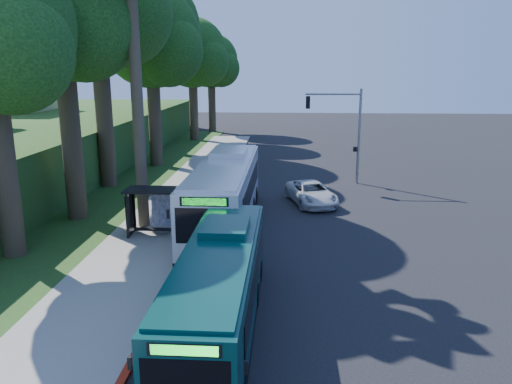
# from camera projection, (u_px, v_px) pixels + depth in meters

# --- Properties ---
(ground) EXTENTS (140.00, 140.00, 0.00)m
(ground) POSITION_uv_depth(u_px,v_px,m) (295.00, 222.00, 28.13)
(ground) COLOR black
(ground) RESTS_ON ground
(sidewalk) EXTENTS (4.50, 70.00, 0.12)m
(sidewalk) POSITION_uv_depth(u_px,v_px,m) (167.00, 219.00, 28.54)
(sidewalk) COLOR gray
(sidewalk) RESTS_ON ground
(red_curb) EXTENTS (0.25, 30.00, 0.13)m
(red_curb) POSITION_uv_depth(u_px,v_px,m) (194.00, 243.00, 24.53)
(red_curb) COLOR #9E2311
(red_curb) RESTS_ON ground
(grass_verge) EXTENTS (8.00, 70.00, 0.06)m
(grass_verge) POSITION_uv_depth(u_px,v_px,m) (101.00, 196.00, 33.72)
(grass_verge) COLOR #234719
(grass_verge) RESTS_ON ground
(bus_shelter) EXTENTS (3.20, 1.51, 2.55)m
(bus_shelter) POSITION_uv_depth(u_px,v_px,m) (153.00, 202.00, 25.34)
(bus_shelter) COLOR black
(bus_shelter) RESTS_ON ground
(stop_sign_pole) EXTENTS (0.35, 0.06, 3.17)m
(stop_sign_pole) POSITION_uv_depth(u_px,v_px,m) (181.00, 209.00, 23.10)
(stop_sign_pole) COLOR gray
(stop_sign_pole) RESTS_ON ground
(traffic_signal_pole) EXTENTS (4.10, 0.30, 7.00)m
(traffic_signal_pole) POSITION_uv_depth(u_px,v_px,m) (345.00, 124.00, 36.52)
(traffic_signal_pole) COLOR gray
(traffic_signal_pole) RESTS_ON ground
(tree_0) EXTENTS (8.40, 8.00, 15.70)m
(tree_0) POSITION_uv_depth(u_px,v_px,m) (62.00, 14.00, 26.11)
(tree_0) COLOR #382B1E
(tree_0) RESTS_ON ground
(tree_1) EXTENTS (10.50, 10.00, 18.26)m
(tree_1) POSITION_uv_depth(u_px,v_px,m) (97.00, 2.00, 33.54)
(tree_1) COLOR #382B1E
(tree_1) RESTS_ON ground
(tree_2) EXTENTS (8.82, 8.40, 15.12)m
(tree_2) POSITION_uv_depth(u_px,v_px,m) (152.00, 43.00, 41.75)
(tree_2) COLOR #382B1E
(tree_2) RESTS_ON ground
(tree_3) EXTENTS (10.08, 9.60, 17.28)m
(tree_3) POSITION_uv_depth(u_px,v_px,m) (153.00, 31.00, 49.25)
(tree_3) COLOR #382B1E
(tree_3) RESTS_ON ground
(tree_4) EXTENTS (8.40, 8.00, 14.14)m
(tree_4) POSITION_uv_depth(u_px,v_px,m) (193.00, 56.00, 57.40)
(tree_4) COLOR #382B1E
(tree_4) RESTS_ON ground
(tree_5) EXTENTS (7.35, 7.00, 12.86)m
(tree_5) POSITION_uv_depth(u_px,v_px,m) (212.00, 64.00, 65.28)
(tree_5) COLOR #382B1E
(tree_5) RESTS_ON ground
(white_bus) EXTENTS (2.89, 13.13, 3.91)m
(white_bus) POSITION_uv_depth(u_px,v_px,m) (225.00, 193.00, 26.87)
(white_bus) COLOR silver
(white_bus) RESTS_ON ground
(teal_bus) EXTENTS (2.36, 10.75, 3.20)m
(teal_bus) POSITION_uv_depth(u_px,v_px,m) (220.00, 287.00, 16.14)
(teal_bus) COLOR #0A3936
(teal_bus) RESTS_ON ground
(pickup) EXTENTS (3.61, 5.50, 1.41)m
(pickup) POSITION_uv_depth(u_px,v_px,m) (311.00, 193.00, 31.74)
(pickup) COLOR silver
(pickup) RESTS_ON ground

